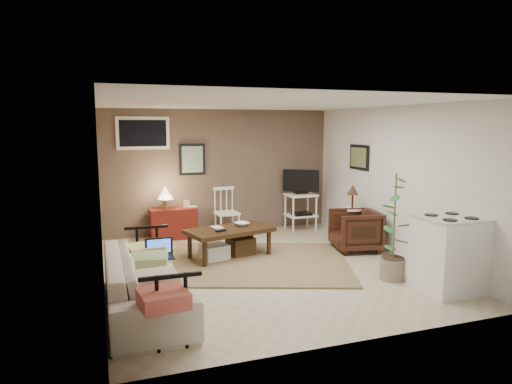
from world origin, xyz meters
name	(u,v)px	position (x,y,z in m)	size (l,w,h in m)	color
floor	(264,268)	(0.00, 0.00, 0.00)	(5.00, 5.00, 0.00)	#C1B293
art_back	(192,159)	(-0.55, 2.48, 1.45)	(0.50, 0.03, 0.60)	black
art_right	(359,157)	(2.23, 1.05, 1.52)	(0.03, 0.60, 0.45)	black
window	(143,133)	(-1.45, 2.48, 1.95)	(0.96, 0.03, 0.60)	white
rug	(256,262)	(-0.04, 0.25, 0.01)	(2.80, 2.24, 0.03)	#7D6549
coffee_table	(229,241)	(-0.34, 0.65, 0.28)	(1.46, 1.00, 0.51)	#33200D
sofa	(146,273)	(-1.80, -1.00, 0.43)	(2.20, 0.64, 0.86)	beige
sofa_pillows	(153,271)	(-1.75, -1.25, 0.53)	(0.42, 2.09, 0.15)	beige
sofa_end_rails	(157,277)	(-1.67, -1.00, 0.37)	(0.59, 2.20, 0.74)	black
laptop	(160,252)	(-1.59, -0.62, 0.56)	(0.34, 0.25, 0.23)	black
red_console	(173,220)	(-0.99, 2.23, 0.34)	(0.85, 0.38, 0.99)	maroon
spindle_chair	(227,213)	(0.03, 2.14, 0.43)	(0.44, 0.44, 0.92)	white
tv_stand	(301,198)	(1.57, 2.11, 0.64)	(0.63, 0.47, 1.22)	white
side_table	(352,207)	(1.97, 0.82, 0.66)	(0.40, 0.40, 1.06)	white
armchair	(355,228)	(1.78, 0.39, 0.38)	(0.74, 0.69, 0.76)	#33160E
potted_plant	(394,223)	(1.48, -1.07, 0.79)	(0.37, 0.37, 1.49)	gray
stove	(449,254)	(1.89, -1.65, 0.48)	(0.74, 0.69, 0.97)	white
bowl	(242,219)	(-0.09, 0.78, 0.59)	(0.23, 0.06, 0.23)	#33200D
book_table	(212,222)	(-0.59, 0.74, 0.59)	(0.16, 0.02, 0.22)	#33200D
book_console	(188,202)	(-0.69, 2.25, 0.67)	(0.15, 0.02, 0.21)	#33200D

